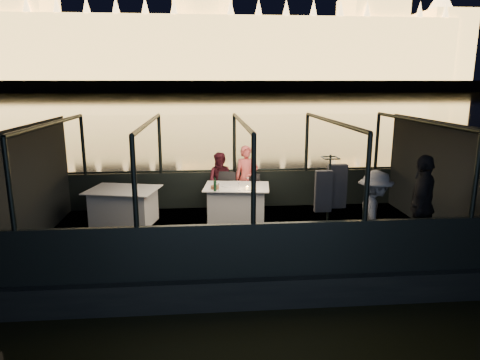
{
  "coord_description": "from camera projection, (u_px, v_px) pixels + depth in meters",
  "views": [
    {
      "loc": [
        -0.76,
        -8.34,
        3.57
      ],
      "look_at": [
        0.0,
        0.4,
        1.55
      ],
      "focal_mm": 32.0,
      "sensor_mm": 36.0,
      "label": 1
    }
  ],
  "objects": [
    {
      "name": "bread_basket",
      "position": [
        215.0,
        187.0,
        9.39
      ],
      "size": [
        0.21,
        0.21,
        0.07
      ],
      "primitive_type": "cylinder",
      "rotation": [
        0.0,
        0.0,
        -0.13
      ],
      "color": "brown",
      "rests_on": "dining_table_central"
    },
    {
      "name": "chair_port_left",
      "position": [
        227.0,
        195.0,
        10.15
      ],
      "size": [
        0.57,
        0.57,
        0.96
      ],
      "primitive_type": "cube",
      "rotation": [
        0.0,
        0.0,
        -0.34
      ],
      "color": "black",
      "rests_on": "boat_deck"
    },
    {
      "name": "chair_port_right",
      "position": [
        252.0,
        194.0,
        10.2
      ],
      "size": [
        0.51,
        0.51,
        0.9
      ],
      "primitive_type": "cube",
      "rotation": [
        0.0,
        0.0,
        -0.25
      ],
      "color": "black",
      "rests_on": "boat_deck"
    },
    {
      "name": "wine_glass_white",
      "position": [
        218.0,
        187.0,
        9.2
      ],
      "size": [
        0.07,
        0.07,
        0.17
      ],
      "primitive_type": null,
      "rotation": [
        0.0,
        0.0,
        0.19
      ],
      "color": "silver",
      "rests_on": "dining_table_central"
    },
    {
      "name": "gunwale_starboard",
      "position": [
        253.0,
        250.0,
        6.8
      ],
      "size": [
        8.0,
        0.08,
        0.9
      ],
      "primitive_type": "cube",
      "color": "black",
      "rests_on": "boat_deck"
    },
    {
      "name": "cabin_glass_starboard",
      "position": [
        254.0,
        180.0,
        6.54
      ],
      "size": [
        8.0,
        0.02,
        1.4
      ],
      "primitive_type": null,
      "color": "#99B2B2",
      "rests_on": "gunwale_starboard"
    },
    {
      "name": "end_wall_fore",
      "position": [
        36.0,
        184.0,
        8.25
      ],
      "size": [
        0.02,
        4.0,
        2.3
      ],
      "primitive_type": null,
      "color": "black",
      "rests_on": "boat_deck"
    },
    {
      "name": "dining_table_aft",
      "position": [
        124.0,
        207.0,
        9.42
      ],
      "size": [
        1.68,
        1.38,
        0.79
      ],
      "primitive_type": "cube",
      "rotation": [
        0.0,
        0.0,
        -0.23
      ],
      "color": "silver",
      "rests_on": "boat_deck"
    },
    {
      "name": "wine_glass_empty",
      "position": [
        239.0,
        187.0,
        9.23
      ],
      "size": [
        0.07,
        0.07,
        0.19
      ],
      "primitive_type": null,
      "rotation": [
        0.0,
        0.0,
        0.12
      ],
      "color": "silver",
      "rests_on": "dining_table_central"
    },
    {
      "name": "person_man_maroon",
      "position": [
        221.0,
        180.0,
        10.33
      ],
      "size": [
        0.8,
        0.69,
        1.42
      ],
      "primitive_type": "imported",
      "rotation": [
        0.0,
        0.0,
        -0.27
      ],
      "color": "#3E111A",
      "rests_on": "boat_deck"
    },
    {
      "name": "plate_near",
      "position": [
        252.0,
        189.0,
        9.37
      ],
      "size": [
        0.24,
        0.24,
        0.01
      ],
      "primitive_type": "cylinder",
      "rotation": [
        0.0,
        0.0,
        -0.01
      ],
      "color": "white",
      "rests_on": "dining_table_central"
    },
    {
      "name": "coat_stand",
      "position": [
        328.0,
        209.0,
        7.49
      ],
      "size": [
        0.59,
        0.51,
        1.86
      ],
      "primitive_type": null,
      "rotation": [
        0.0,
        0.0,
        0.21
      ],
      "color": "black",
      "rests_on": "boat_deck"
    },
    {
      "name": "dining_table_central",
      "position": [
        237.0,
        202.0,
        9.74
      ],
      "size": [
        1.58,
        1.24,
        0.77
      ],
      "primitive_type": "cube",
      "rotation": [
        0.0,
        0.0,
        -0.13
      ],
      "color": "silver",
      "rests_on": "boat_deck"
    },
    {
      "name": "embankment",
      "position": [
        203.0,
        87.0,
        212.6
      ],
      "size": [
        400.0,
        140.0,
        6.0
      ],
      "primitive_type": "cube",
      "color": "#423D33",
      "rests_on": "ground"
    },
    {
      "name": "passenger_stripe",
      "position": [
        374.0,
        214.0,
        7.37
      ],
      "size": [
        0.79,
        1.14,
        1.61
      ],
      "primitive_type": "imported",
      "rotation": [
        0.0,
        0.0,
        1.37
      ],
      "color": "silver",
      "rests_on": "boat_deck"
    },
    {
      "name": "river_water",
      "position": [
        206.0,
        100.0,
        86.62
      ],
      "size": [
        500.0,
        500.0,
        0.0
      ],
      "primitive_type": "plane",
      "color": "black",
      "rests_on": "ground"
    },
    {
      "name": "amber_candle",
      "position": [
        247.0,
        188.0,
        9.35
      ],
      "size": [
        0.06,
        0.06,
        0.07
      ],
      "primitive_type": "cylinder",
      "rotation": [
        0.0,
        0.0,
        0.1
      ],
      "color": "#FCAC3F",
      "rests_on": "dining_table_central"
    },
    {
      "name": "parliament_building",
      "position": [
        202.0,
        17.0,
        172.34
      ],
      "size": [
        220.0,
        32.0,
        60.0
      ],
      "primitive_type": null,
      "color": "#F2D18C",
      "rests_on": "embankment"
    },
    {
      "name": "boat_deck",
      "position": [
        242.0,
        235.0,
        8.85
      ],
      "size": [
        8.0,
        4.0,
        0.04
      ],
      "primitive_type": "cube",
      "color": "black",
      "rests_on": "boat_hull"
    },
    {
      "name": "passenger_dark",
      "position": [
        421.0,
        209.0,
        7.61
      ],
      "size": [
        0.99,
        1.15,
        1.85
      ],
      "primitive_type": "imported",
      "rotation": [
        0.0,
        0.0,
        4.11
      ],
      "color": "black",
      "rests_on": "boat_deck"
    },
    {
      "name": "wine_glass_red",
      "position": [
        248.0,
        182.0,
        9.61
      ],
      "size": [
        0.09,
        0.09,
        0.21
      ],
      "primitive_type": null,
      "rotation": [
        0.0,
        0.0,
        -0.38
      ],
      "color": "silver",
      "rests_on": "dining_table_central"
    },
    {
      "name": "cabin_glass_port",
      "position": [
        234.0,
        143.0,
        10.43
      ],
      "size": [
        8.0,
        0.02,
        1.4
      ],
      "primitive_type": null,
      "color": "#99B2B2",
      "rests_on": "gunwale_port"
    },
    {
      "name": "plate_far",
      "position": [
        227.0,
        186.0,
        9.65
      ],
      "size": [
        0.26,
        0.26,
        0.01
      ],
      "primitive_type": "cylinder",
      "rotation": [
        0.0,
        0.0,
        -0.08
      ],
      "color": "white",
      "rests_on": "dining_table_central"
    },
    {
      "name": "wine_bottle",
      "position": [
        215.0,
        184.0,
        9.19
      ],
      "size": [
        0.08,
        0.08,
        0.3
      ],
      "primitive_type": "cylinder",
      "rotation": [
        0.0,
        0.0,
        0.42
      ],
      "color": "#13361E",
      "rests_on": "dining_table_central"
    },
    {
      "name": "canopy_ribs",
      "position": [
        242.0,
        180.0,
        8.59
      ],
      "size": [
        8.0,
        4.0,
        2.3
      ],
      "primitive_type": null,
      "color": "black",
      "rests_on": "boat_deck"
    },
    {
      "name": "cabin_roof_glass",
      "position": [
        242.0,
        122.0,
        8.33
      ],
      "size": [
        8.0,
        4.0,
        0.02
      ],
      "primitive_type": null,
      "color": "#99B2B2",
      "rests_on": "boat_deck"
    },
    {
      "name": "gunwale_port",
      "position": [
        234.0,
        189.0,
        10.69
      ],
      "size": [
        8.0,
        0.08,
        0.9
      ],
      "primitive_type": "cube",
      "color": "black",
      "rests_on": "boat_deck"
    },
    {
      "name": "boat_hull",
      "position": [
        242.0,
        256.0,
        8.96
      ],
      "size": [
        8.6,
        4.4,
        1.0
      ],
      "primitive_type": "cube",
      "color": "black",
      "rests_on": "river_water"
    },
    {
      "name": "person_woman_coral",
      "position": [
        247.0,
        180.0,
        10.39
      ],
      "size": [
        0.58,
        0.39,
        1.57
      ],
      "primitive_type": "imported",
      "rotation": [
        0.0,
        0.0,
        -0.02
      ],
      "color": "#DD5550",
      "rests_on": "boat_deck"
    },
    {
      "name": "end_wall_aft",
      "position": [
        432.0,
        176.0,
        8.93
      ],
      "size": [
        0.02,
        4.0,
        2.3
      ],
      "primitive_type": null,
      "color": "black",
      "rests_on": "boat_deck"
    }
  ]
}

